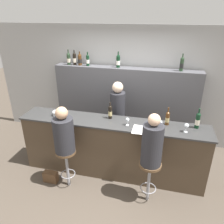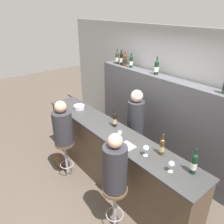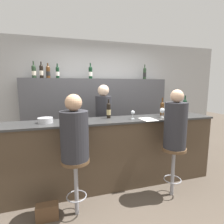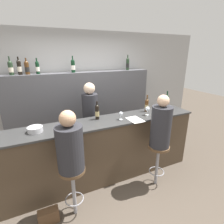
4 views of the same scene
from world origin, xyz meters
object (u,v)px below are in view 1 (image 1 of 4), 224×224
(wine_bottle_counter_2, at_px, (198,120))
(wine_bottle_backbar_2, at_px, (80,60))
(wine_bottle_backbar_5, at_px, (182,64))
(bartender, at_px, (117,123))
(wine_bottle_backbar_3, at_px, (88,60))
(metal_bowl, at_px, (58,113))
(guest_seated_right, at_px, (152,143))
(wine_bottle_counter_1, at_px, (167,118))
(bar_stool_left, at_px, (66,159))
(wine_glass_1, at_px, (160,123))
(wine_glass_2, at_px, (187,126))
(wine_bottle_backbar_4, at_px, (118,61))
(wine_glass_0, at_px, (127,120))
(wine_bottle_backbar_0, at_px, (69,59))
(handbag, at_px, (51,177))
(wine_bottle_counter_0, at_px, (110,112))
(bar_stool_right, at_px, (150,172))
(guest_seated_left, at_px, (64,133))
(wine_bottle_backbar_1, at_px, (75,59))

(wine_bottle_counter_2, distance_m, wine_bottle_backbar_2, 2.72)
(wine_bottle_backbar_5, distance_m, bartender, 1.72)
(wine_bottle_backbar_3, distance_m, bartender, 1.50)
(metal_bowl, relative_size, guest_seated_right, 0.25)
(wine_bottle_counter_1, distance_m, bar_stool_left, 1.83)
(wine_bottle_backbar_3, bearing_deg, wine_bottle_counter_1, -31.38)
(wine_bottle_backbar_3, relative_size, wine_glass_1, 1.87)
(wine_bottle_counter_1, bearing_deg, bar_stool_left, -157.73)
(wine_glass_2, xyz_separation_m, guest_seated_right, (-0.49, -0.46, -0.11))
(wine_bottle_backbar_4, bearing_deg, wine_glass_0, -70.43)
(wine_bottle_backbar_0, bearing_deg, handbag, -81.28)
(wine_bottle_backbar_2, relative_size, metal_bowl, 1.42)
(wine_bottle_backbar_5, height_order, bartender, wine_bottle_backbar_5)
(metal_bowl, bearing_deg, wine_bottle_backbar_4, 53.87)
(wine_bottle_counter_0, height_order, wine_bottle_counter_1, wine_bottle_counter_1)
(wine_bottle_counter_1, bearing_deg, bar_stool_right, -106.47)
(wine_bottle_counter_2, distance_m, handbag, 2.74)
(bar_stool_right, height_order, bartender, bartender)
(wine_bottle_counter_2, height_order, wine_bottle_backbar_0, wine_bottle_backbar_0)
(wine_bottle_backbar_0, height_order, metal_bowl, wine_bottle_backbar_0)
(wine_bottle_backbar_2, relative_size, bartender, 0.18)
(wine_bottle_counter_0, xyz_separation_m, wine_bottle_backbar_2, (-0.95, 1.07, 0.66))
(wine_glass_1, xyz_separation_m, guest_seated_right, (-0.08, -0.46, -0.11))
(wine_glass_2, xyz_separation_m, handbag, (-2.23, -0.46, -1.10))
(wine_bottle_backbar_4, bearing_deg, wine_bottle_backbar_2, 180.00)
(wine_bottle_backbar_3, xyz_separation_m, handbag, (-0.18, -1.72, -1.78))
(wine_bottle_backbar_4, bearing_deg, wine_bottle_counter_2, -34.46)
(bar_stool_left, bearing_deg, wine_glass_2, 13.87)
(wine_bottle_counter_2, distance_m, wine_glass_0, 1.13)
(guest_seated_left, bearing_deg, wine_bottle_counter_1, 22.27)
(wine_bottle_backbar_3, height_order, bar_stool_left, wine_bottle_backbar_3)
(wine_bottle_backbar_4, xyz_separation_m, bartender, (0.13, -0.61, -1.12))
(wine_bottle_backbar_4, relative_size, bartender, 0.20)
(wine_bottle_backbar_5, xyz_separation_m, metal_bowl, (-2.13, -1.17, -0.77))
(wine_bottle_backbar_1, distance_m, handbag, 2.49)
(bar_stool_left, relative_size, handbag, 2.80)
(wine_bottle_backbar_0, height_order, bar_stool_left, wine_bottle_backbar_0)
(wine_glass_1, xyz_separation_m, bar_stool_left, (-1.47, -0.46, -0.64))
(wine_glass_1, bearing_deg, bar_stool_left, -162.48)
(bar_stool_left, height_order, handbag, bar_stool_left)
(wine_bottle_counter_1, bearing_deg, wine_bottle_backbar_2, 151.04)
(wine_bottle_counter_2, distance_m, metal_bowl, 2.42)
(wine_bottle_counter_2, height_order, wine_glass_2, wine_bottle_counter_2)
(wine_bottle_backbar_5, relative_size, guest_seated_right, 0.41)
(wine_bottle_backbar_4, relative_size, wine_bottle_backbar_5, 0.97)
(wine_bottle_counter_2, distance_m, guest_seated_left, 2.17)
(wine_bottle_backbar_1, relative_size, bartender, 0.20)
(wine_bottle_backbar_2, relative_size, guest_seated_left, 0.37)
(guest_seated_left, relative_size, bar_stool_right, 1.08)
(wine_bottle_counter_2, distance_m, wine_bottle_backbar_3, 2.56)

